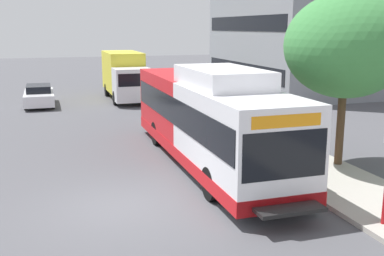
{
  "coord_description": "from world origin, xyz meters",
  "views": [
    {
      "loc": [
        -1.78,
        -12.24,
        4.96
      ],
      "look_at": [
        2.89,
        2.3,
        1.6
      ],
      "focal_mm": 43.0,
      "sensor_mm": 36.0,
      "label": 1
    }
  ],
  "objects_px": {
    "street_tree_near_stop": "(346,46)",
    "transit_bus": "(208,118)",
    "parked_car_far_lane": "(39,95)",
    "box_truck_background": "(125,75)"
  },
  "relations": [
    {
      "from": "street_tree_near_stop",
      "to": "transit_bus",
      "type": "bearing_deg",
      "value": 156.05
    },
    {
      "from": "transit_bus",
      "to": "street_tree_near_stop",
      "type": "xyz_separation_m",
      "value": [
        4.32,
        -1.92,
        2.63
      ]
    },
    {
      "from": "transit_bus",
      "to": "parked_car_far_lane",
      "type": "relative_size",
      "value": 2.72
    },
    {
      "from": "street_tree_near_stop",
      "to": "parked_car_far_lane",
      "type": "height_order",
      "value": "street_tree_near_stop"
    },
    {
      "from": "street_tree_near_stop",
      "to": "box_truck_background",
      "type": "height_order",
      "value": "street_tree_near_stop"
    },
    {
      "from": "transit_bus",
      "to": "street_tree_near_stop",
      "type": "distance_m",
      "value": 5.41
    },
    {
      "from": "transit_bus",
      "to": "box_truck_background",
      "type": "xyz_separation_m",
      "value": [
        -0.25,
        16.35,
        0.04
      ]
    },
    {
      "from": "parked_car_far_lane",
      "to": "box_truck_background",
      "type": "xyz_separation_m",
      "value": [
        5.73,
        0.95,
        1.08
      ]
    },
    {
      "from": "transit_bus",
      "to": "street_tree_near_stop",
      "type": "relative_size",
      "value": 2.04
    },
    {
      "from": "transit_bus",
      "to": "street_tree_near_stop",
      "type": "height_order",
      "value": "street_tree_near_stop"
    }
  ]
}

